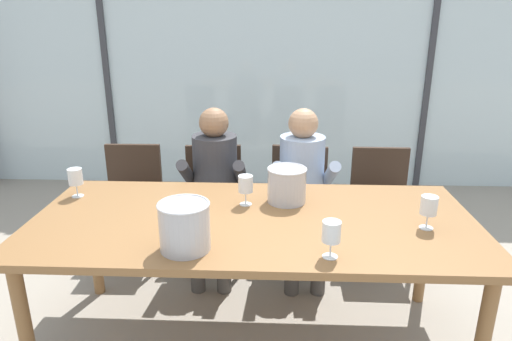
# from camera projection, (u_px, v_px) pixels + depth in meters

# --- Properties ---
(ground) EXTENTS (14.00, 14.00, 0.00)m
(ground) POSITION_uv_depth(u_px,v_px,m) (259.00, 254.00, 3.61)
(ground) COLOR #9E9384
(window_glass_panel) EXTENTS (7.56, 0.03, 2.60)m
(window_glass_panel) POSITION_uv_depth(u_px,v_px,m) (265.00, 67.00, 4.76)
(window_glass_panel) COLOR silver
(window_glass_panel) RESTS_ON ground
(window_mullion_left) EXTENTS (0.06, 0.06, 2.60)m
(window_mullion_left) POSITION_uv_depth(u_px,v_px,m) (106.00, 67.00, 4.81)
(window_mullion_left) COLOR #38383D
(window_mullion_left) RESTS_ON ground
(window_mullion_right) EXTENTS (0.06, 0.06, 2.60)m
(window_mullion_right) POSITION_uv_depth(u_px,v_px,m) (429.00, 68.00, 4.68)
(window_mullion_right) COLOR #38383D
(window_mullion_right) RESTS_ON ground
(hillside_vineyard) EXTENTS (13.56, 2.40, 1.49)m
(hillside_vineyard) POSITION_uv_depth(u_px,v_px,m) (269.00, 81.00, 7.91)
(hillside_vineyard) COLOR #568942
(hillside_vineyard) RESTS_ON ground
(dining_table) EXTENTS (2.36, 1.07, 0.78)m
(dining_table) POSITION_uv_depth(u_px,v_px,m) (253.00, 230.00, 2.43)
(dining_table) COLOR olive
(dining_table) RESTS_ON ground
(chair_near_curtain) EXTENTS (0.45, 0.45, 0.88)m
(chair_near_curtain) POSITION_uv_depth(u_px,v_px,m) (132.00, 195.00, 3.44)
(chair_near_curtain) COLOR #332319
(chair_near_curtain) RESTS_ON ground
(chair_left_of_center) EXTENTS (0.47, 0.47, 0.88)m
(chair_left_of_center) POSITION_uv_depth(u_px,v_px,m) (214.00, 196.00, 3.41)
(chair_left_of_center) COLOR #332319
(chair_left_of_center) RESTS_ON ground
(chair_center) EXTENTS (0.49, 0.49, 0.88)m
(chair_center) POSITION_uv_depth(u_px,v_px,m) (298.00, 197.00, 3.39)
(chair_center) COLOR #332319
(chair_center) RESTS_ON ground
(chair_right_of_center) EXTENTS (0.45, 0.45, 0.88)m
(chair_right_of_center) POSITION_uv_depth(u_px,v_px,m) (380.00, 199.00, 3.35)
(chair_right_of_center) COLOR #332319
(chair_right_of_center) RESTS_ON ground
(person_charcoal_jacket) EXTENTS (0.46, 0.61, 1.20)m
(person_charcoal_jacket) POSITION_uv_depth(u_px,v_px,m) (214.00, 181.00, 3.21)
(person_charcoal_jacket) COLOR #38383D
(person_charcoal_jacket) RESTS_ON ground
(person_pale_blue_shirt) EXTENTS (0.48, 0.62, 1.20)m
(person_pale_blue_shirt) POSITION_uv_depth(u_px,v_px,m) (303.00, 182.00, 3.19)
(person_pale_blue_shirt) COLOR #9EB2D1
(person_pale_blue_shirt) RESTS_ON ground
(ice_bucket_primary) EXTENTS (0.23, 0.23, 0.21)m
(ice_bucket_primary) POSITION_uv_depth(u_px,v_px,m) (287.00, 184.00, 2.59)
(ice_bucket_primary) COLOR #B7B7BC
(ice_bucket_primary) RESTS_ON dining_table
(ice_bucket_secondary) EXTENTS (0.24, 0.24, 0.23)m
(ice_bucket_secondary) POSITION_uv_depth(u_px,v_px,m) (185.00, 226.00, 2.05)
(ice_bucket_secondary) COLOR #B7B7BC
(ice_bucket_secondary) RESTS_ON dining_table
(tasting_bowl) EXTENTS (0.18, 0.18, 0.05)m
(tasting_bowl) POSITION_uv_depth(u_px,v_px,m) (186.00, 219.00, 2.34)
(tasting_bowl) COLOR silver
(tasting_bowl) RESTS_ON dining_table
(wine_glass_by_left_taster) EXTENTS (0.08, 0.08, 0.17)m
(wine_glass_by_left_taster) POSITION_uv_depth(u_px,v_px,m) (246.00, 185.00, 2.55)
(wine_glass_by_left_taster) COLOR silver
(wine_glass_by_left_taster) RESTS_ON dining_table
(wine_glass_near_bucket) EXTENTS (0.08, 0.08, 0.17)m
(wine_glass_near_bucket) POSITION_uv_depth(u_px,v_px,m) (429.00, 207.00, 2.26)
(wine_glass_near_bucket) COLOR silver
(wine_glass_near_bucket) RESTS_ON dining_table
(wine_glass_center_pour) EXTENTS (0.08, 0.08, 0.17)m
(wine_glass_center_pour) POSITION_uv_depth(u_px,v_px,m) (75.00, 178.00, 2.66)
(wine_glass_center_pour) COLOR silver
(wine_glass_center_pour) RESTS_ON dining_table
(wine_glass_by_right_taster) EXTENTS (0.08, 0.08, 0.17)m
(wine_glass_by_right_taster) POSITION_uv_depth(u_px,v_px,m) (331.00, 232.00, 1.98)
(wine_glass_by_right_taster) COLOR silver
(wine_glass_by_right_taster) RESTS_ON dining_table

